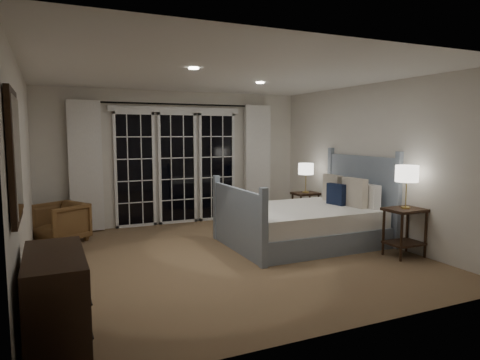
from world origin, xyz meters
name	(u,v)px	position (x,y,z in m)	size (l,w,h in m)	color
floor	(228,256)	(0.00, 0.00, 0.00)	(5.00, 5.00, 0.00)	olive
ceiling	(227,74)	(0.00, 0.00, 2.50)	(5.00, 5.00, 0.00)	white
wall_left	(23,175)	(-2.50, 0.00, 1.25)	(0.02, 5.00, 2.50)	beige
wall_right	(371,162)	(2.50, 0.00, 1.25)	(0.02, 5.00, 2.50)	beige
wall_back	(177,158)	(0.00, 2.50, 1.25)	(5.00, 0.02, 2.50)	beige
wall_front	(342,190)	(0.00, -2.50, 1.25)	(5.00, 0.02, 2.50)	beige
french_doors	(178,166)	(0.00, 2.46, 1.09)	(2.50, 0.04, 2.20)	black
curtain_rod	(177,104)	(0.00, 2.40, 2.25)	(0.03, 0.03, 3.50)	black
curtain_left	(86,166)	(-1.65, 2.38, 1.15)	(0.55, 0.10, 2.25)	white
curtain_right	(257,161)	(1.65, 2.38, 1.15)	(0.55, 0.10, 2.25)	white
downlight_a	(260,83)	(0.80, 0.60, 2.49)	(0.12, 0.12, 0.01)	white
downlight_b	(194,68)	(-0.60, -0.40, 2.49)	(0.12, 0.12, 0.01)	white
bed	(306,222)	(1.41, 0.19, 0.34)	(2.30, 1.66, 1.35)	gray
nightstand_left	(405,225)	(2.26, -1.00, 0.45)	(0.52, 0.42, 0.68)	black
nightstand_right	(305,203)	(2.17, 1.39, 0.39)	(0.46, 0.37, 0.60)	black
lamp_left	(407,174)	(2.26, -1.00, 1.16)	(0.31, 0.31, 0.60)	#D1B053
lamp_right	(306,169)	(2.17, 1.39, 1.04)	(0.29, 0.29, 0.55)	#D1B053
armchair	(61,223)	(-2.10, 1.82, 0.31)	(0.67, 0.69, 0.63)	brown
dresser	(56,300)	(-2.23, -1.75, 0.38)	(0.46, 1.08, 0.77)	black
mirror	(15,156)	(-2.47, -1.75, 1.55)	(0.05, 0.85, 1.00)	black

